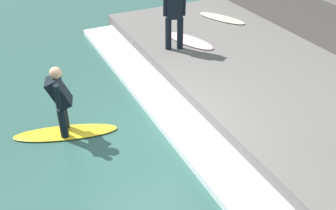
{
  "coord_description": "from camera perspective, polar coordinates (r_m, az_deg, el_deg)",
  "views": [
    {
      "loc": [
        -2.4,
        -5.83,
        4.83
      ],
      "look_at": [
        0.43,
        0.0,
        0.7
      ],
      "focal_mm": 42.0,
      "sensor_mm": 36.0,
      "label": 1
    }
  ],
  "objects": [
    {
      "name": "surfboard_waiting_far",
      "position": [
        11.2,
        3.17,
        9.33
      ],
      "size": [
        1.1,
        1.76,
        0.06
      ],
      "color": "beige",
      "rests_on": "concrete_ledge"
    },
    {
      "name": "surfer_riding",
      "position": [
        7.88,
        -15.44,
        1.05
      ],
      "size": [
        0.55,
        0.65,
        1.47
      ],
      "color": "black",
      "rests_on": "surfboard_riding"
    },
    {
      "name": "surfboard_spare",
      "position": [
        12.97,
        7.82,
        12.39
      ],
      "size": [
        1.16,
        1.71,
        0.06
      ],
      "color": "beige",
      "rests_on": "concrete_ledge"
    },
    {
      "name": "surfer_waiting_far",
      "position": [
        10.4,
        0.93,
        13.02
      ],
      "size": [
        0.56,
        0.39,
        1.71
      ],
      "color": "black",
      "rests_on": "concrete_ledge"
    },
    {
      "name": "concrete_ledge",
      "position": [
        9.48,
        16.77,
        1.76
      ],
      "size": [
        4.4,
        12.5,
        0.4
      ],
      "primitive_type": "cube",
      "color": "#66635E",
      "rests_on": "ground_plane"
    },
    {
      "name": "wave_foam_crest",
      "position": [
        8.17,
        2.32,
        -3.09
      ],
      "size": [
        0.94,
        11.87,
        0.15
      ],
      "primitive_type": "cube",
      "color": "silver",
      "rests_on": "ground_plane"
    },
    {
      "name": "ground_plane",
      "position": [
        7.94,
        -2.8,
        -4.99
      ],
      "size": [
        28.0,
        28.0,
        0.0
      ],
      "primitive_type": "plane",
      "color": "#2D564C"
    },
    {
      "name": "surfboard_riding",
      "position": [
        8.33,
        -14.61,
        -3.89
      ],
      "size": [
        2.15,
        1.08,
        0.06
      ],
      "color": "yellow",
      "rests_on": "ground_plane"
    }
  ]
}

